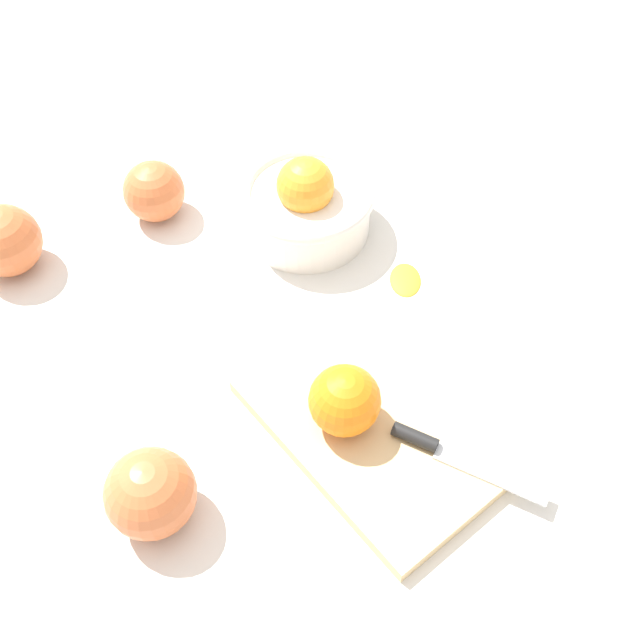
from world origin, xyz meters
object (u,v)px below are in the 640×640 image
object	(u,v)px
apple_front_left	(4,241)
apple_front_right	(151,493)
orange_on_board	(345,400)
apple_front_left_2	(154,191)
knife	(447,452)
cutting_board	(366,432)
bowl	(306,204)

from	to	relation	value
apple_front_left	apple_front_right	world-z (taller)	same
orange_on_board	apple_front_left	bearing A→B (deg)	-146.77
apple_front_left	apple_front_left_2	size ratio (longest dim) A/B	1.12
orange_on_board	knife	xyz separation A→B (m)	(0.08, 0.07, -0.03)
cutting_board	apple_front_right	world-z (taller)	apple_front_right
cutting_board	knife	xyz separation A→B (m)	(0.06, 0.05, 0.01)
orange_on_board	knife	size ratio (longest dim) A/B	0.52
apple_front_left	bowl	bearing A→B (deg)	73.15
cutting_board	knife	size ratio (longest dim) A/B	1.90
bowl	cutting_board	bearing A→B (deg)	-14.85
cutting_board	apple_front_left_2	xyz separation A→B (m)	(-0.39, -0.08, 0.03)
cutting_board	knife	bearing A→B (deg)	42.15
apple_front_right	apple_front_left	bearing A→B (deg)	-173.06
apple_front_left	apple_front_right	distance (m)	0.37
orange_on_board	apple_front_left	xyz separation A→B (m)	(-0.37, -0.24, -0.01)
orange_on_board	cutting_board	bearing A→B (deg)	39.20
cutting_board	apple_front_left_2	distance (m)	0.40
orange_on_board	apple_front_right	xyz separation A→B (m)	(0.00, -0.19, -0.01)
bowl	cutting_board	size ratio (longest dim) A/B	0.63
apple_front_right	orange_on_board	bearing A→B (deg)	90.60
apple_front_left_2	cutting_board	bearing A→B (deg)	11.03
apple_front_left	apple_front_left_2	world-z (taller)	apple_front_left
orange_on_board	apple_front_right	world-z (taller)	orange_on_board
apple_front_left	apple_front_right	size ratio (longest dim) A/B	1.01
apple_front_left	orange_on_board	bearing A→B (deg)	33.23
knife	apple_front_right	xyz separation A→B (m)	(-0.08, -0.26, 0.02)
bowl	apple_front_left	bearing A→B (deg)	-106.85
apple_front_left	apple_front_left_2	xyz separation A→B (m)	(-0.01, 0.18, -0.00)
knife	orange_on_board	bearing A→B (deg)	-138.52
cutting_board	apple_front_left_2	size ratio (longest dim) A/B	3.48
cutting_board	apple_front_left	bearing A→B (deg)	-146.46
bowl	apple_front_right	distance (m)	0.39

